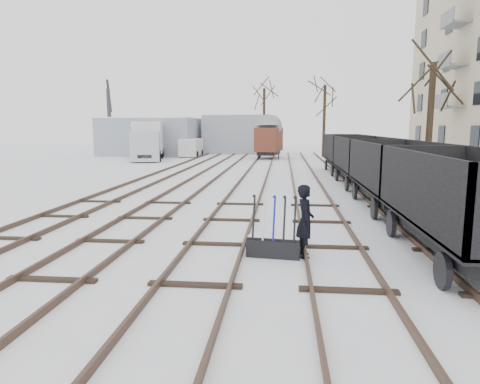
{
  "coord_description": "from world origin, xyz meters",
  "views": [
    {
      "loc": [
        1.7,
        -11.0,
        3.16
      ],
      "look_at": [
        0.43,
        1.64,
        1.2
      ],
      "focal_mm": 32.0,
      "sensor_mm": 36.0,
      "label": 1
    }
  ],
  "objects_px": {
    "ground_frame": "(274,245)",
    "crane": "(111,136)",
    "box_van_wagon": "(269,139)",
    "panel_van": "(191,147)",
    "freight_wagon_a": "(464,219)",
    "lorry": "(148,140)",
    "worker": "(305,221)"
  },
  "relations": [
    {
      "from": "ground_frame",
      "to": "crane",
      "type": "xyz_separation_m",
      "value": [
        -18.51,
        35.09,
        1.83
      ]
    },
    {
      "from": "ground_frame",
      "to": "box_van_wagon",
      "type": "bearing_deg",
      "value": 99.52
    },
    {
      "from": "panel_van",
      "to": "ground_frame",
      "type": "bearing_deg",
      "value": -74.64
    },
    {
      "from": "box_van_wagon",
      "to": "freight_wagon_a",
      "type": "bearing_deg",
      "value": -71.31
    },
    {
      "from": "box_van_wagon",
      "to": "lorry",
      "type": "bearing_deg",
      "value": -157.72
    },
    {
      "from": "freight_wagon_a",
      "to": "crane",
      "type": "relative_size",
      "value": 0.79
    },
    {
      "from": "ground_frame",
      "to": "panel_van",
      "type": "relative_size",
      "value": 0.36
    },
    {
      "from": "ground_frame",
      "to": "freight_wagon_a",
      "type": "distance_m",
      "value": 4.55
    },
    {
      "from": "box_van_wagon",
      "to": "crane",
      "type": "xyz_separation_m",
      "value": [
        -17.31,
        2.97,
        0.18
      ]
    },
    {
      "from": "ground_frame",
      "to": "panel_van",
      "type": "xyz_separation_m",
      "value": [
        -9.42,
        34.13,
        0.67
      ]
    },
    {
      "from": "worker",
      "to": "panel_van",
      "type": "height_order",
      "value": "panel_van"
    },
    {
      "from": "box_van_wagon",
      "to": "panel_van",
      "type": "relative_size",
      "value": 1.11
    },
    {
      "from": "box_van_wagon",
      "to": "lorry",
      "type": "relative_size",
      "value": 0.57
    },
    {
      "from": "ground_frame",
      "to": "crane",
      "type": "bearing_deg",
      "value": 125.2
    },
    {
      "from": "worker",
      "to": "crane",
      "type": "relative_size",
      "value": 0.22
    },
    {
      "from": "worker",
      "to": "box_van_wagon",
      "type": "distance_m",
      "value": 32.1
    },
    {
      "from": "ground_frame",
      "to": "crane",
      "type": "height_order",
      "value": "crane"
    },
    {
      "from": "ground_frame",
      "to": "box_van_wagon",
      "type": "xyz_separation_m",
      "value": [
        -1.2,
        32.12,
        1.66
      ]
    },
    {
      "from": "freight_wagon_a",
      "to": "lorry",
      "type": "relative_size",
      "value": 0.78
    },
    {
      "from": "worker",
      "to": "box_van_wagon",
      "type": "xyz_separation_m",
      "value": [
        -1.95,
        32.02,
        1.05
      ]
    },
    {
      "from": "worker",
      "to": "freight_wagon_a",
      "type": "height_order",
      "value": "freight_wagon_a"
    },
    {
      "from": "freight_wagon_a",
      "to": "box_van_wagon",
      "type": "xyz_separation_m",
      "value": [
        -5.69,
        31.86,
        0.95
      ]
    },
    {
      "from": "crane",
      "to": "freight_wagon_a",
      "type": "bearing_deg",
      "value": -75.52
    },
    {
      "from": "lorry",
      "to": "worker",
      "type": "bearing_deg",
      "value": -78.71
    },
    {
      "from": "worker",
      "to": "panel_van",
      "type": "bearing_deg",
      "value": 13.14
    },
    {
      "from": "freight_wagon_a",
      "to": "panel_van",
      "type": "distance_m",
      "value": 36.61
    },
    {
      "from": "worker",
      "to": "lorry",
      "type": "bearing_deg",
      "value": 20.95
    },
    {
      "from": "freight_wagon_a",
      "to": "lorry",
      "type": "xyz_separation_m",
      "value": [
        -17.04,
        29.09,
        0.85
      ]
    },
    {
      "from": "freight_wagon_a",
      "to": "lorry",
      "type": "distance_m",
      "value": 33.72
    },
    {
      "from": "ground_frame",
      "to": "freight_wagon_a",
      "type": "xyz_separation_m",
      "value": [
        4.49,
        0.26,
        0.7
      ]
    },
    {
      "from": "freight_wagon_a",
      "to": "worker",
      "type": "bearing_deg",
      "value": -177.54
    },
    {
      "from": "panel_van",
      "to": "lorry",
      "type": "bearing_deg",
      "value": -123.3
    }
  ]
}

